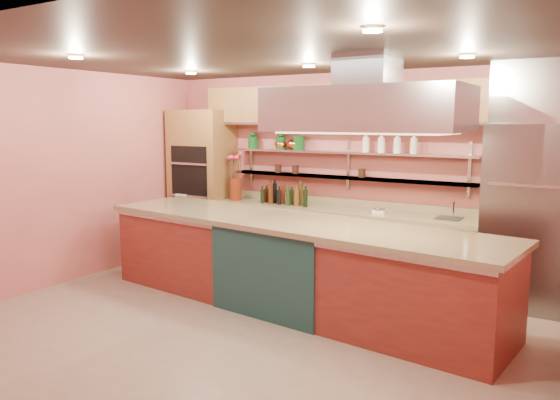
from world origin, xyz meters
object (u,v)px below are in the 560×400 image
Objects in this scene: flower_vase at (236,189)px; kitchen_scale at (379,210)px; refrigerator at (529,217)px; copper_kettle at (294,144)px; green_canister at (299,143)px; island at (290,264)px.

flower_vase is 2.09× the size of kitchen_scale.
copper_kettle is at bearing 175.93° from refrigerator.
copper_kettle is 0.09m from green_canister.
refrigerator is 6.29× the size of flower_vase.
green_canister reaches higher than island.
copper_kettle reaches higher than flower_vase.
copper_kettle is (-0.92, 1.67, 1.28)m from island.
refrigerator reaches higher than island.
green_canister is at bearing 0.00° from copper_kettle.
refrigerator reaches higher than copper_kettle.
copper_kettle reaches higher than island.
refrigerator is at bearing 38.01° from island.
copper_kettle reaches higher than kitchen_scale.
green_canister reaches higher than flower_vase.
flower_vase is 1.70× the size of copper_kettle.
green_canister is at bearing 175.82° from refrigerator.
green_canister is at bearing 12.62° from flower_vase.
island is 24.30× the size of green_canister.
kitchen_scale is at bearing 179.68° from refrigerator.
kitchen_scale is at bearing 76.81° from island.
green_canister is (-0.84, 1.67, 1.31)m from island.
kitchen_scale is 0.81× the size of copper_kettle.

